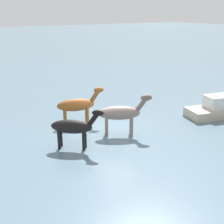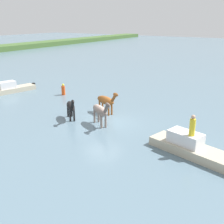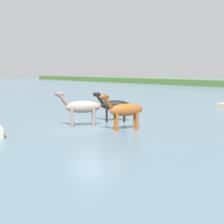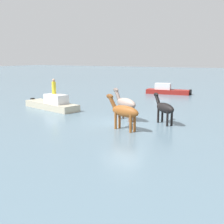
# 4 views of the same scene
# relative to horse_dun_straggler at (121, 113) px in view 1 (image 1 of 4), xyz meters

# --- Properties ---
(ground_plane) EXTENTS (202.96, 202.96, 0.00)m
(ground_plane) POSITION_rel_horse_dun_straggler_xyz_m (0.68, 0.23, -1.11)
(ground_plane) COLOR slate
(horse_dun_straggler) EXTENTS (1.67, 2.43, 2.01)m
(horse_dun_straggler) POSITION_rel_horse_dun_straggler_xyz_m (0.00, 0.00, 0.00)
(horse_dun_straggler) COLOR gray
(horse_dun_straggler) RESTS_ON ground_plane
(horse_pinto_flank) EXTENTS (1.14, 2.51, 1.96)m
(horse_pinto_flank) POSITION_rel_horse_dun_straggler_xyz_m (2.41, 1.12, -0.03)
(horse_pinto_flank) COLOR brown
(horse_pinto_flank) RESTS_ON ground_plane
(horse_mid_herd) EXTENTS (1.80, 2.02, 1.83)m
(horse_mid_herd) POSITION_rel_horse_dun_straggler_xyz_m (-0.15, 2.61, -0.10)
(horse_mid_herd) COLOR black
(horse_mid_herd) RESTS_ON ground_plane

